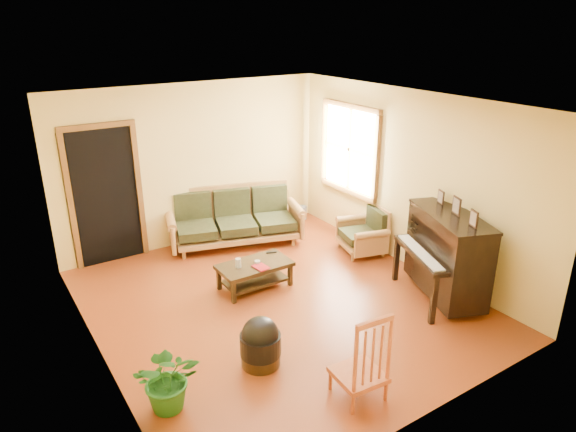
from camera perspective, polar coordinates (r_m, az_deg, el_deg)
floor at (r=6.87m, az=-1.07°, el=-9.57°), size 5.00×5.00×0.00m
doorway at (r=8.06m, az=-19.57°, el=1.97°), size 1.08×0.16×2.05m
window at (r=8.50m, az=6.86°, el=7.37°), size 0.12×1.36×1.46m
sofa at (r=8.39m, az=-5.85°, el=-0.24°), size 2.32×1.49×0.92m
coffee_table at (r=7.16m, az=-3.71°, el=-6.60°), size 1.00×0.55×0.36m
armchair at (r=8.18m, az=8.21°, el=-1.57°), size 0.89×0.92×0.75m
piano at (r=7.04m, az=17.24°, el=-4.34°), size 1.23×1.54×1.19m
footstool at (r=5.69m, az=-3.07°, el=-14.37°), size 0.58×0.58×0.42m
red_chair at (r=5.17m, az=7.97°, el=-14.90°), size 0.50×0.54×0.98m
leaning_frame at (r=9.31m, az=-0.77°, el=1.00°), size 0.46×0.20×0.59m
ceramic_crock at (r=9.54m, az=1.49°, el=0.39°), size 0.22×0.22×0.24m
potted_plant at (r=5.20m, az=-13.10°, el=-17.14°), size 0.77×0.72×0.68m
book at (r=6.90m, az=-3.57°, el=-5.91°), size 0.19×0.24×0.02m
candle at (r=6.97m, az=-5.55°, el=-5.21°), size 0.08×0.08×0.13m
glass_jar at (r=7.04m, az=-3.41°, el=-5.19°), size 0.10×0.10×0.05m
remote at (r=7.38m, az=-1.86°, el=-4.03°), size 0.15×0.09×0.01m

